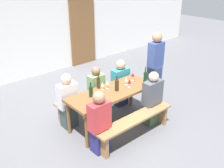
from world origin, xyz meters
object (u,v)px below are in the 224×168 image
wine_bottle_1 (98,82)px  wine_bottle_3 (117,85)px  wine_glass_3 (102,84)px  seated_guest_far_2 (120,84)px  bench_near (135,122)px  seated_guest_far_0 (68,102)px  wine_bottle_2 (91,91)px  seated_guest_near_1 (152,100)px  wine_bottle_0 (145,77)px  bench_far (92,97)px  standing_host (155,70)px  seated_guest_near_0 (99,124)px  wine_glass_0 (107,83)px  wine_glass_2 (126,79)px  seated_guest_far_1 (97,92)px  tasting_table (112,95)px  wine_glass_4 (129,82)px  wine_glass_1 (133,75)px  wooden_door (83,32)px

wine_bottle_1 → wine_bottle_3: (0.20, -0.32, -0.00)m
wine_glass_3 → seated_guest_far_2: bearing=22.6°
bench_near → seated_guest_far_0: seated_guest_far_0 is taller
wine_bottle_2 → seated_guest_near_1: bearing=-28.5°
wine_bottle_0 → bench_far: bearing=135.6°
wine_bottle_3 → seated_guest_far_2: 0.89m
bench_near → bench_far: (0.00, 1.31, 0.00)m
seated_guest_far_0 → standing_host: size_ratio=0.67×
seated_guest_near_0 → wine_bottle_0: bearing=-76.4°
wine_glass_0 → wine_glass_3: 0.11m
seated_guest_near_0 → seated_guest_far_2: (1.42, 1.01, -0.04)m
wine_bottle_2 → wine_glass_2: size_ratio=1.65×
seated_guest_near_1 → seated_guest_far_1: bearing=31.8°
wine_bottle_2 → wine_glass_2: bearing=-3.3°
tasting_table → standing_host: bearing=1.3°
wine_bottle_3 → wine_glass_4: (0.29, -0.06, 0.00)m
standing_host → wine_glass_3: bearing=-5.9°
wine_bottle_0 → wine_glass_1: size_ratio=2.03×
seated_guest_near_1 → seated_guest_far_1: size_ratio=1.03×
wine_bottle_0 → seated_guest_near_0: seated_guest_near_0 is taller
wine_bottle_0 → wine_bottle_2: size_ratio=1.16×
wine_glass_3 → wooden_door: bearing=60.7°
wine_bottle_0 → seated_guest_far_2: 0.74m
bench_near → wine_glass_0: bearing=89.6°
wooden_door → standing_host: size_ratio=1.23×
wine_glass_3 → seated_guest_near_1: bearing=-43.0°
seated_guest_far_1 → wine_glass_0: bearing=0.5°
wine_bottle_2 → wine_glass_4: size_ratio=1.67×
seated_guest_far_1 → wine_bottle_1: bearing=-27.9°
wine_bottle_2 → wine_glass_3: bearing=14.9°
wine_bottle_0 → wooden_door: bearing=75.8°
wine_glass_4 → seated_guest_near_0: (-1.10, -0.40, -0.31)m
tasting_table → wine_glass_1: (0.68, 0.10, 0.21)m
seated_guest_near_0 → wine_glass_0: bearing=-48.3°
wine_glass_1 → wine_glass_3: wine_glass_3 is taller
wine_bottle_2 → seated_guest_near_0: bearing=-114.9°
wine_bottle_2 → seated_guest_near_1: seated_guest_near_1 is taller
tasting_table → bench_far: size_ratio=1.06×
seated_guest_near_0 → seated_guest_far_2: bearing=-54.6°
seated_guest_near_0 → tasting_table: bearing=-55.1°
wine_bottle_2 → seated_guest_far_2: seated_guest_far_2 is taller
wine_bottle_3 → wine_glass_2: bearing=12.7°
bench_far → wine_glass_4: wine_glass_4 is taller
wine_bottle_3 → wine_glass_0: 0.20m
seated_guest_far_1 → wooden_door: bearing=149.4°
bench_near → wine_bottle_3: (0.09, 0.61, 0.52)m
wooden_door → wine_glass_0: bearing=-117.7°
seated_guest_far_0 → seated_guest_far_1: 0.71m
wine_bottle_1 → wine_glass_3: size_ratio=1.87×
wine_glass_0 → seated_guest_far_2: bearing=27.6°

